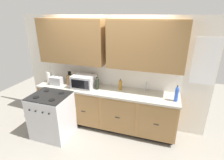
% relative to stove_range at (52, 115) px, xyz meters
% --- Properties ---
extents(ground_plane, '(8.00, 8.00, 0.00)m').
position_rel_stove_range_xyz_m(ground_plane, '(0.95, 0.33, -0.47)').
color(ground_plane, gray).
extents(wall_unit, '(4.28, 0.40, 2.45)m').
position_rel_stove_range_xyz_m(wall_unit, '(0.95, 0.83, 1.19)').
color(wall_unit, white).
rests_on(wall_unit, ground_plane).
extents(counter_run, '(3.11, 0.64, 0.93)m').
position_rel_stove_range_xyz_m(counter_run, '(0.95, 0.63, 0.01)').
color(counter_run, black).
rests_on(counter_run, ground_plane).
extents(stove_range, '(0.76, 0.68, 0.95)m').
position_rel_stove_range_xyz_m(stove_range, '(0.00, 0.00, 0.00)').
color(stove_range, '#B7B7BC').
rests_on(stove_range, ground_plane).
extents(microwave, '(0.48, 0.37, 0.28)m').
position_rel_stove_range_xyz_m(microwave, '(0.47, 0.60, 0.60)').
color(microwave, '#B7B7BC').
rests_on(microwave, counter_run).
extents(toaster, '(0.28, 0.18, 0.19)m').
position_rel_stove_range_xyz_m(toaster, '(-0.19, 0.55, 0.55)').
color(toaster, '#B7B7BC').
rests_on(toaster, counter_run).
extents(knife_block, '(0.11, 0.14, 0.31)m').
position_rel_stove_range_xyz_m(knife_block, '(0.08, 0.68, 0.57)').
color(knife_block, olive).
rests_on(knife_block, counter_run).
extents(sink_faucet, '(0.02, 0.02, 0.20)m').
position_rel_stove_range_xyz_m(sink_faucet, '(1.81, 0.84, 0.56)').
color(sink_faucet, '#B2B5BA').
rests_on(sink_faucet, counter_run).
extents(paper_towel_roll, '(0.12, 0.12, 0.26)m').
position_rel_stove_range_xyz_m(paper_towel_roll, '(-0.44, 0.62, 0.59)').
color(paper_towel_roll, white).
rests_on(paper_towel_roll, counter_run).
extents(bottle_blue, '(0.07, 0.07, 0.32)m').
position_rel_stove_range_xyz_m(bottle_blue, '(2.41, 0.54, 0.61)').
color(bottle_blue, blue).
rests_on(bottle_blue, counter_run).
extents(bottle_dark, '(0.08, 0.08, 0.28)m').
position_rel_stove_range_xyz_m(bottle_dark, '(0.79, 0.60, 0.59)').
color(bottle_dark, black).
rests_on(bottle_dark, counter_run).
extents(bottle_amber, '(0.07, 0.07, 0.24)m').
position_rel_stove_range_xyz_m(bottle_amber, '(1.28, 0.72, 0.58)').
color(bottle_amber, '#9E6619').
rests_on(bottle_amber, counter_run).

